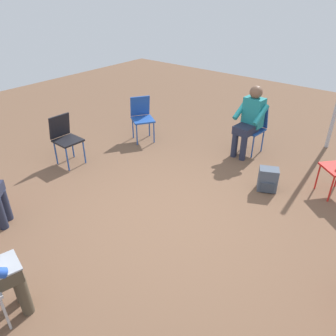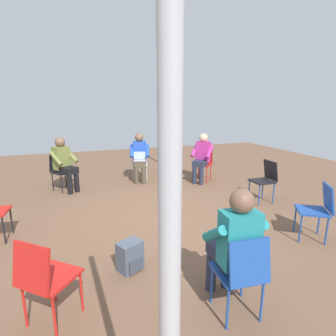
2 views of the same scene
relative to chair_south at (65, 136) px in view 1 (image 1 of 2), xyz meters
The scene contains 6 objects.
ground_plane 2.38m from the chair_south, 88.48° to the left, with size 14.82×14.82×0.00m, color brown.
chair_south is the anchor object (origin of this frame).
chair_west 3.32m from the chair_south, 136.94° to the left, with size 0.47×0.43×0.85m.
chair_southwest 1.57m from the chair_south, 167.62° to the left, with size 0.56×0.58×0.85m.
person_in_teal 3.20m from the chair_south, 135.09° to the left, with size 0.54×0.52×1.24m.
backpack_near_laptop_user 3.37m from the chair_south, 113.83° to the left, with size 0.31×0.34×0.36m.
Camera 1 is at (2.78, 2.20, 2.77)m, focal length 35.00 mm.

